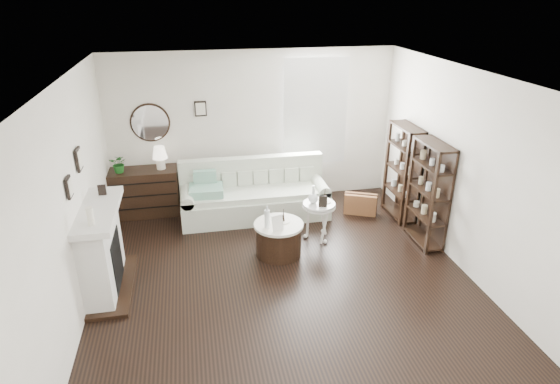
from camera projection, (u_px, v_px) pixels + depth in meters
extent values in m
plane|color=black|center=(285.00, 280.00, 6.32)|extent=(5.50, 5.50, 0.00)
plane|color=white|center=(286.00, 79.00, 5.23)|extent=(5.50, 5.50, 0.00)
plane|color=silver|center=(254.00, 128.00, 8.25)|extent=(5.00, 0.00, 5.00)
plane|color=silver|center=(364.00, 340.00, 3.31)|extent=(5.00, 0.00, 5.00)
plane|color=silver|center=(71.00, 206.00, 5.34)|extent=(0.00, 5.50, 5.50)
plane|color=silver|center=(469.00, 175.00, 6.22)|extent=(0.00, 5.50, 5.50)
cube|color=white|center=(315.00, 112.00, 8.32)|extent=(1.00, 0.02, 1.80)
cube|color=silver|center=(315.00, 112.00, 8.27)|extent=(1.15, 0.02, 1.90)
cylinder|color=silver|center=(150.00, 123.00, 7.83)|extent=(0.60, 0.03, 0.60)
cube|color=black|center=(201.00, 109.00, 7.90)|extent=(0.20, 0.03, 0.26)
cube|color=silver|center=(101.00, 251.00, 5.96)|extent=(0.34, 1.20, 1.10)
cube|color=black|center=(106.00, 261.00, 6.02)|extent=(0.30, 0.65, 0.70)
cube|color=silver|center=(99.00, 211.00, 5.74)|extent=(0.44, 1.35, 0.08)
cube|color=black|center=(114.00, 285.00, 6.18)|extent=(0.50, 1.40, 0.05)
cylinder|color=silver|center=(90.00, 216.00, 5.27)|extent=(0.08, 0.08, 0.22)
cube|color=black|center=(102.00, 190.00, 6.05)|extent=(0.10, 0.03, 0.14)
cube|color=black|center=(69.00, 187.00, 5.20)|extent=(0.03, 0.18, 0.24)
cube|color=black|center=(79.00, 159.00, 5.74)|extent=(0.03, 0.22, 0.28)
cube|color=black|center=(403.00, 172.00, 7.80)|extent=(0.30, 0.80, 1.60)
cylinder|color=tan|center=(406.00, 194.00, 7.69)|extent=(0.08, 0.08, 0.11)
cylinder|color=tan|center=(400.00, 188.00, 7.91)|extent=(0.08, 0.08, 0.11)
cylinder|color=tan|center=(394.00, 182.00, 8.14)|extent=(0.08, 0.08, 0.11)
cylinder|color=tan|center=(409.00, 171.00, 7.53)|extent=(0.08, 0.08, 0.11)
cylinder|color=tan|center=(402.00, 166.00, 7.75)|extent=(0.08, 0.08, 0.11)
cylinder|color=tan|center=(396.00, 161.00, 7.98)|extent=(0.08, 0.08, 0.11)
cylinder|color=tan|center=(412.00, 147.00, 7.37)|extent=(0.08, 0.08, 0.11)
cylinder|color=tan|center=(405.00, 143.00, 7.59)|extent=(0.08, 0.08, 0.11)
cylinder|color=tan|center=(398.00, 138.00, 7.81)|extent=(0.08, 0.08, 0.11)
cube|color=black|center=(428.00, 194.00, 7.00)|extent=(0.30, 0.80, 1.60)
cylinder|color=tan|center=(433.00, 218.00, 6.88)|extent=(0.08, 0.08, 0.11)
cylinder|color=tan|center=(425.00, 211.00, 7.11)|extent=(0.08, 0.08, 0.11)
cylinder|color=tan|center=(417.00, 204.00, 7.33)|extent=(0.08, 0.08, 0.11)
cylinder|color=tan|center=(437.00, 193.00, 6.72)|extent=(0.08, 0.08, 0.11)
cylinder|color=tan|center=(428.00, 187.00, 6.94)|extent=(0.08, 0.08, 0.11)
cylinder|color=tan|center=(420.00, 180.00, 7.17)|extent=(0.08, 0.08, 0.11)
cylinder|color=tan|center=(440.00, 167.00, 6.56)|extent=(0.08, 0.08, 0.11)
cylinder|color=tan|center=(432.00, 161.00, 6.78)|extent=(0.08, 0.08, 0.11)
cylinder|color=tan|center=(424.00, 156.00, 7.01)|extent=(0.08, 0.08, 0.11)
cube|color=beige|center=(255.00, 205.00, 8.02)|extent=(2.48, 0.86, 0.40)
cube|color=beige|center=(255.00, 193.00, 7.89)|extent=(2.15, 0.69, 0.10)
cube|color=beige|center=(252.00, 178.00, 8.16)|extent=(2.48, 0.19, 0.76)
cube|color=beige|center=(188.00, 208.00, 7.80)|extent=(0.21, 0.81, 0.50)
cube|color=beige|center=(319.00, 198.00, 8.20)|extent=(0.21, 0.81, 0.50)
cube|color=teal|center=(206.00, 191.00, 7.68)|extent=(0.57, 0.48, 0.14)
cube|color=brown|center=(360.00, 204.00, 8.11)|extent=(0.58, 0.39, 0.37)
cube|color=black|center=(143.00, 192.00, 8.02)|extent=(1.22, 0.51, 0.81)
cube|color=black|center=(143.00, 208.00, 7.86)|extent=(1.17, 0.01, 0.02)
cube|color=black|center=(141.00, 196.00, 7.77)|extent=(1.17, 0.01, 0.02)
cube|color=black|center=(139.00, 184.00, 7.68)|extent=(1.17, 0.01, 0.01)
imported|color=#19581A|center=(119.00, 164.00, 7.70)|extent=(0.33, 0.30, 0.31)
cylinder|color=black|center=(279.00, 240.00, 6.87)|extent=(0.66, 0.66, 0.46)
cylinder|color=silver|center=(279.00, 225.00, 6.77)|extent=(0.72, 0.72, 0.04)
cylinder|color=white|center=(319.00, 204.00, 7.15)|extent=(0.49, 0.49, 0.03)
cylinder|color=silver|center=(319.00, 207.00, 7.17)|extent=(0.51, 0.51, 0.02)
cylinder|color=silver|center=(318.00, 222.00, 7.27)|extent=(0.04, 0.04, 0.57)
cylinder|color=silver|center=(267.00, 217.00, 6.59)|extent=(0.08, 0.08, 0.33)
cube|color=white|center=(278.00, 223.00, 6.54)|extent=(0.17, 0.11, 0.22)
cube|color=black|center=(323.00, 202.00, 6.99)|extent=(0.13, 0.08, 0.17)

